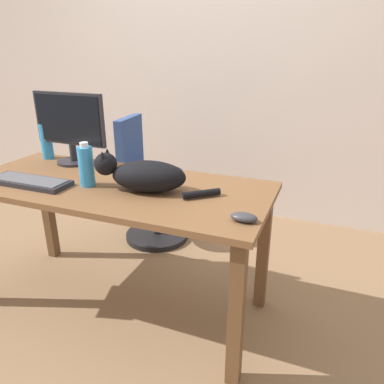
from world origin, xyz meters
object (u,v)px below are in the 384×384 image
(cat, at_px, (144,175))
(water_bottle, at_px, (46,141))
(monitor, at_px, (70,126))
(keyboard, at_px, (29,182))
(spray_bottle, at_px, (86,166))
(computer_mouse, at_px, (244,217))
(office_chair, at_px, (149,189))

(cat, distance_m, water_bottle, 0.89)
(monitor, xyz_separation_m, keyboard, (0.03, -0.39, -0.21))
(water_bottle, distance_m, spray_bottle, 0.63)
(keyboard, bearing_deg, computer_mouse, -1.33)
(monitor, distance_m, cat, 0.69)
(computer_mouse, xyz_separation_m, water_bottle, (-1.37, 0.44, 0.10))
(spray_bottle, bearing_deg, water_bottle, 148.94)
(office_chair, distance_m, computer_mouse, 1.40)
(monitor, bearing_deg, spray_bottle, -42.83)
(cat, height_order, spray_bottle, spray_bottle)
(office_chair, bearing_deg, cat, -62.63)
(office_chair, height_order, computer_mouse, office_chair)
(keyboard, relative_size, computer_mouse, 4.00)
(monitor, bearing_deg, computer_mouse, -19.94)
(office_chair, relative_size, cat, 1.54)
(office_chair, height_order, monitor, monitor)
(keyboard, height_order, water_bottle, water_bottle)
(monitor, relative_size, computer_mouse, 4.37)
(spray_bottle, bearing_deg, keyboard, -162.32)
(computer_mouse, bearing_deg, monitor, 160.06)
(keyboard, xyz_separation_m, spray_bottle, (0.29, 0.09, 0.09))
(office_chair, bearing_deg, water_bottle, -128.18)
(spray_bottle, bearing_deg, computer_mouse, -8.12)
(monitor, relative_size, spray_bottle, 2.17)
(office_chair, relative_size, keyboard, 2.12)
(monitor, distance_m, water_bottle, 0.24)
(monitor, bearing_deg, water_bottle, 173.53)
(water_bottle, height_order, spray_bottle, water_bottle)
(monitor, xyz_separation_m, cat, (0.62, -0.26, -0.15))
(monitor, relative_size, keyboard, 1.09)
(cat, bearing_deg, spray_bottle, -172.71)
(computer_mouse, distance_m, spray_bottle, 0.84)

